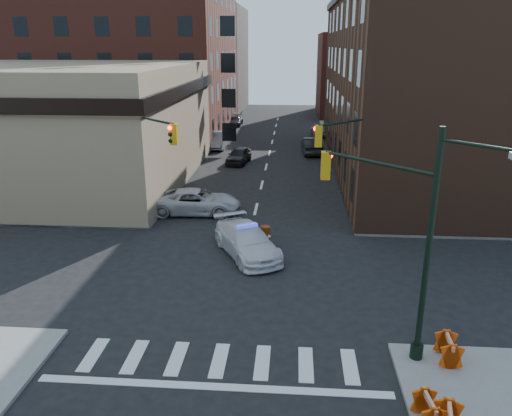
% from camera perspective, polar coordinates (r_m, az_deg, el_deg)
% --- Properties ---
extents(ground, '(140.00, 140.00, 0.00)m').
position_cam_1_polar(ground, '(24.00, -1.84, -7.64)').
color(ground, black).
rests_on(ground, ground).
extents(sidewalk_nw, '(34.00, 54.50, 0.15)m').
position_cam_1_polar(sidewalk_nw, '(60.76, -20.61, 7.24)').
color(sidewalk_nw, gray).
rests_on(sidewalk_nw, ground).
extents(sidewalk_ne, '(34.00, 54.50, 0.15)m').
position_cam_1_polar(sidewalk_ne, '(58.92, 24.90, 6.39)').
color(sidewalk_ne, gray).
rests_on(sidewalk_ne, ground).
extents(bank_building, '(22.00, 22.00, 9.00)m').
position_cam_1_polar(bank_building, '(43.04, -22.77, 8.87)').
color(bank_building, '#887559').
rests_on(bank_building, ground).
extents(apartment_block, '(25.00, 25.00, 24.00)m').
position_cam_1_polar(apartment_block, '(64.93, -15.28, 19.00)').
color(apartment_block, maroon).
rests_on(apartment_block, ground).
extents(commercial_row_ne, '(14.00, 34.00, 14.00)m').
position_cam_1_polar(commercial_row_ne, '(45.35, 18.34, 12.96)').
color(commercial_row_ne, '#4A2C1D').
rests_on(commercial_row_ne, ground).
extents(filler_nw, '(20.00, 18.00, 16.00)m').
position_cam_1_polar(filler_nw, '(85.50, -8.43, 16.40)').
color(filler_nw, brown).
rests_on(filler_nw, ground).
extents(filler_ne, '(16.00, 16.00, 12.00)m').
position_cam_1_polar(filler_ne, '(80.43, 13.06, 14.61)').
color(filler_ne, maroon).
rests_on(filler_ne, ground).
extents(signal_pole_se, '(5.40, 5.27, 8.00)m').
position_cam_1_polar(signal_pole_se, '(17.37, 16.19, -2.23)').
color(signal_pole_se, black).
rests_on(signal_pole_se, sidewalk_se).
extents(signal_pole_nw, '(3.58, 3.67, 8.00)m').
position_cam_1_polar(signal_pole_nw, '(28.70, -12.52, 5.47)').
color(signal_pole_nw, black).
rests_on(signal_pole_nw, sidewalk_nw).
extents(signal_pole_ne, '(3.67, 3.58, 8.00)m').
position_cam_1_polar(signal_pole_ne, '(27.72, 11.41, 5.10)').
color(signal_pole_ne, black).
rests_on(signal_pole_ne, sidewalk_ne).
extents(tree_ne_near, '(3.00, 3.00, 4.85)m').
position_cam_1_polar(tree_ne_near, '(48.24, 10.52, 9.62)').
color(tree_ne_near, black).
rests_on(tree_ne_near, sidewalk_ne).
extents(tree_ne_far, '(3.00, 3.00, 4.85)m').
position_cam_1_polar(tree_ne_far, '(56.13, 9.70, 10.85)').
color(tree_ne_far, black).
rests_on(tree_ne_far, sidewalk_ne).
extents(police_car, '(4.43, 5.83, 1.57)m').
position_cam_1_polar(police_car, '(25.85, -1.05, -3.76)').
color(police_car, silver).
rests_on(police_car, ground).
extents(pickup, '(5.80, 2.84, 1.58)m').
position_cam_1_polar(pickup, '(32.41, -6.82, 0.74)').
color(pickup, '#BBBBBF').
rests_on(pickup, ground).
extents(parked_car_wnear, '(2.30, 4.48, 1.46)m').
position_cam_1_polar(parked_car_wnear, '(46.13, -1.99, 6.04)').
color(parked_car_wnear, black).
rests_on(parked_car_wnear, ground).
extents(parked_car_wfar, '(1.97, 5.10, 1.66)m').
position_cam_1_polar(parked_car_wfar, '(53.17, -4.31, 7.74)').
color(parked_car_wfar, gray).
rests_on(parked_car_wfar, ground).
extents(parked_car_wdeep, '(1.88, 4.43, 1.27)m').
position_cam_1_polar(parked_car_wdeep, '(68.07, -2.40, 9.92)').
color(parked_car_wdeep, black).
rests_on(parked_car_wdeep, ground).
extents(parked_car_enear, '(2.13, 5.11, 1.64)m').
position_cam_1_polar(parked_car_enear, '(50.45, 6.36, 7.11)').
color(parked_car_enear, black).
rests_on(parked_car_enear, ground).
extents(parked_car_efar, '(2.25, 4.49, 1.47)m').
position_cam_1_polar(parked_car_efar, '(60.78, 7.31, 8.88)').
color(parked_car_efar, '#92949A').
rests_on(parked_car_efar, ground).
extents(pedestrian_a, '(0.69, 0.53, 1.70)m').
position_cam_1_polar(pedestrian_a, '(31.58, -17.06, -0.04)').
color(pedestrian_a, black).
rests_on(pedestrian_a, sidewalk_nw).
extents(pedestrian_b, '(0.95, 0.91, 1.55)m').
position_cam_1_polar(pedestrian_b, '(34.47, -17.50, 1.30)').
color(pedestrian_b, black).
rests_on(pedestrian_b, sidewalk_nw).
extents(pedestrian_c, '(1.18, 0.76, 1.87)m').
position_cam_1_polar(pedestrian_c, '(34.49, -19.12, 1.42)').
color(pedestrian_c, '#1C232B').
rests_on(pedestrian_c, sidewalk_nw).
extents(barrel_road, '(0.58, 0.58, 0.96)m').
position_cam_1_polar(barrel_road, '(27.52, 1.05, -3.05)').
color(barrel_road, '#C14C09').
rests_on(barrel_road, ground).
extents(barrel_bank, '(0.71, 0.71, 1.00)m').
position_cam_1_polar(barrel_bank, '(32.52, -9.62, 0.12)').
color(barrel_bank, red).
rests_on(barrel_bank, ground).
extents(barricade_se_a, '(0.65, 1.20, 0.88)m').
position_cam_1_polar(barricade_se_a, '(18.80, 21.12, -14.84)').
color(barricade_se_a, red).
rests_on(barricade_se_a, sidewalk_se).
extents(barricade_se_b, '(0.67, 1.17, 0.84)m').
position_cam_1_polar(barricade_se_b, '(16.04, 19.12, -21.08)').
color(barricade_se_b, '#E3610A').
rests_on(barricade_se_b, sidewalk_se).
extents(barricade_nw_a, '(1.21, 0.64, 0.89)m').
position_cam_1_polar(barricade_nw_a, '(33.24, -16.71, 0.17)').
color(barricade_nw_a, '#DF3E0A').
rests_on(barricade_nw_a, sidewalk_nw).
extents(barricade_nw_b, '(1.32, 0.77, 0.94)m').
position_cam_1_polar(barricade_nw_b, '(33.37, -17.42, 0.21)').
color(barricade_nw_b, '#DE440A').
rests_on(barricade_nw_b, sidewalk_nw).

